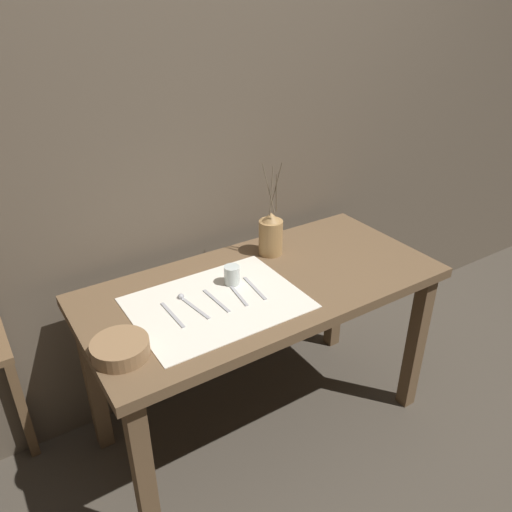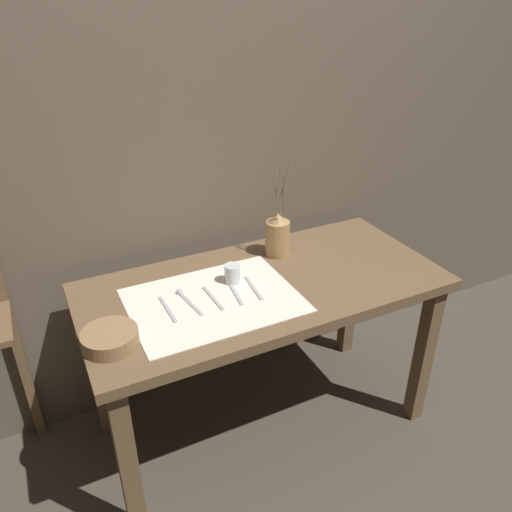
# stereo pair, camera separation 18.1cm
# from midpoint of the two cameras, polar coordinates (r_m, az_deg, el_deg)

# --- Properties ---
(ground_plane) EXTENTS (12.00, 12.00, 0.00)m
(ground_plane) POSITION_cam_midpoint_polar(r_m,az_deg,el_deg) (2.35, -1.61, -18.35)
(ground_plane) COLOR #473F35
(stone_wall_back) EXTENTS (7.00, 0.06, 2.40)m
(stone_wall_back) POSITION_cam_midpoint_polar(r_m,az_deg,el_deg) (2.06, -8.57, 13.72)
(stone_wall_back) COLOR brown
(stone_wall_back) RESTS_ON ground_plane
(wooden_table) EXTENTS (1.37, 0.65, 0.73)m
(wooden_table) POSITION_cam_midpoint_polar(r_m,az_deg,el_deg) (1.94, -1.86, -5.52)
(wooden_table) COLOR brown
(wooden_table) RESTS_ON ground_plane
(linen_cloth) EXTENTS (0.59, 0.44, 0.00)m
(linen_cloth) POSITION_cam_midpoint_polar(r_m,az_deg,el_deg) (1.78, -7.39, -5.42)
(linen_cloth) COLOR silver
(linen_cloth) RESTS_ON wooden_table
(pitcher_with_flowers) EXTENTS (0.10, 0.10, 0.39)m
(pitcher_with_flowers) POSITION_cam_midpoint_polar(r_m,az_deg,el_deg) (2.04, -0.84, 2.41)
(pitcher_with_flowers) COLOR #A87F4C
(pitcher_with_flowers) RESTS_ON wooden_table
(wooden_bowl) EXTENTS (0.18, 0.18, 0.05)m
(wooden_bowl) POSITION_cam_midpoint_polar(r_m,az_deg,el_deg) (1.60, -18.46, -10.13)
(wooden_bowl) COLOR #8E6B47
(wooden_bowl) RESTS_ON wooden_table
(glass_tumbler_near) EXTENTS (0.06, 0.06, 0.07)m
(glass_tumbler_near) POSITION_cam_midpoint_polar(r_m,az_deg,el_deg) (1.86, -5.56, -2.26)
(glass_tumbler_near) COLOR silver
(glass_tumbler_near) RESTS_ON wooden_table
(knife_center) EXTENTS (0.02, 0.17, 0.00)m
(knife_center) POSITION_cam_midpoint_polar(r_m,az_deg,el_deg) (1.74, -12.51, -6.68)
(knife_center) COLOR #A8A8AD
(knife_center) RESTS_ON wooden_table
(spoon_inner) EXTENTS (0.04, 0.18, 0.02)m
(spoon_inner) POSITION_cam_midpoint_polar(r_m,az_deg,el_deg) (1.79, -10.90, -5.14)
(spoon_inner) COLOR #A8A8AD
(spoon_inner) RESTS_ON wooden_table
(fork_inner) EXTENTS (0.02, 0.17, 0.00)m
(fork_inner) POSITION_cam_midpoint_polar(r_m,az_deg,el_deg) (1.78, -7.48, -5.17)
(fork_inner) COLOR #A8A8AD
(fork_inner) RESTS_ON wooden_table
(spoon_outer) EXTENTS (0.04, 0.18, 0.02)m
(spoon_outer) POSITION_cam_midpoint_polar(r_m,az_deg,el_deg) (1.85, -5.64, -3.54)
(spoon_outer) COLOR #A8A8AD
(spoon_outer) RESTS_ON wooden_table
(fork_outer) EXTENTS (0.03, 0.17, 0.00)m
(fork_outer) POSITION_cam_midpoint_polar(r_m,az_deg,el_deg) (1.84, -2.98, -3.76)
(fork_outer) COLOR #A8A8AD
(fork_outer) RESTS_ON wooden_table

